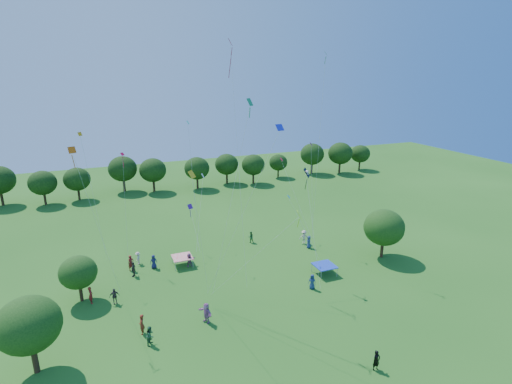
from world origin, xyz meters
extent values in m
cylinder|color=#422B19|center=(-18.83, 11.00, 1.06)|extent=(0.44, 0.44, 2.12)
ellipsoid|color=#1F4714|center=(-18.83, 11.00, 4.05)|extent=(4.54, 4.54, 4.09)
cylinder|color=#422B19|center=(-15.84, 20.16, 0.79)|extent=(0.32, 0.32, 1.57)
ellipsoid|color=#1F4714|center=(-15.84, 20.16, 3.07)|extent=(3.53, 3.53, 3.18)
cylinder|color=#422B19|center=(17.53, 16.97, 0.89)|extent=(0.37, 0.37, 1.79)
ellipsoid|color=#1F4714|center=(17.53, 16.97, 3.80)|extent=(4.74, 4.74, 4.27)
cylinder|color=#422B19|center=(-28.36, 56.56, 1.08)|extent=(0.44, 0.44, 2.15)
cylinder|color=#422B19|center=(-21.78, 54.28, 0.93)|extent=(0.38, 0.38, 1.87)
ellipsoid|color=#18370F|center=(-21.78, 54.28, 3.77)|extent=(4.48, 4.48, 4.03)
cylinder|color=#422B19|center=(-16.56, 54.89, 0.92)|extent=(0.38, 0.38, 1.84)
ellipsoid|color=#18370F|center=(-16.56, 54.89, 3.72)|extent=(4.42, 4.42, 3.98)
cylinder|color=#422B19|center=(-8.83, 57.29, 1.07)|extent=(0.44, 0.44, 2.14)
ellipsoid|color=#18370F|center=(-8.83, 57.29, 4.33)|extent=(5.14, 5.14, 4.63)
cylinder|color=#422B19|center=(-3.73, 55.12, 1.01)|extent=(0.42, 0.42, 2.03)
ellipsoid|color=#18370F|center=(-3.73, 55.12, 4.09)|extent=(4.86, 4.86, 4.37)
cylinder|color=#422B19|center=(4.25, 54.00, 0.98)|extent=(0.40, 0.40, 1.96)
ellipsoid|color=#18370F|center=(4.25, 54.00, 3.96)|extent=(4.71, 4.71, 4.24)
cylinder|color=#422B19|center=(10.62, 55.53, 0.96)|extent=(0.39, 0.39, 1.91)
ellipsoid|color=#18370F|center=(10.62, 55.53, 3.87)|extent=(4.59, 4.59, 4.13)
cylinder|color=#422B19|center=(15.42, 53.36, 0.94)|extent=(0.39, 0.39, 1.89)
ellipsoid|color=#18370F|center=(15.42, 53.36, 3.82)|extent=(4.54, 4.54, 4.08)
cylinder|color=#422B19|center=(22.08, 55.90, 0.79)|extent=(0.33, 0.33, 1.58)
ellipsoid|color=#18370F|center=(22.08, 55.90, 3.20)|extent=(3.80, 3.80, 3.42)
cylinder|color=#422B19|center=(30.27, 56.13, 1.07)|extent=(0.44, 0.44, 2.13)
ellipsoid|color=#18370F|center=(30.27, 56.13, 4.31)|extent=(5.12, 5.12, 4.61)
cylinder|color=#422B19|center=(36.10, 54.14, 1.09)|extent=(0.45, 0.45, 2.18)
ellipsoid|color=#18370F|center=(36.10, 54.14, 4.41)|extent=(5.24, 5.24, 4.72)
cylinder|color=#422B19|center=(42.14, 55.19, 0.91)|extent=(0.37, 0.37, 1.81)
ellipsoid|color=#18370F|center=(42.14, 55.19, 3.66)|extent=(4.35, 4.35, 3.91)
cube|color=red|center=(-5.16, 23.80, 1.05)|extent=(2.20, 2.20, 0.08)
cylinder|color=#999999|center=(-6.16, 22.80, 0.55)|extent=(0.05, 0.05, 1.10)
cylinder|color=#999999|center=(-4.16, 22.80, 0.55)|extent=(0.05, 0.05, 1.10)
cylinder|color=#999999|center=(-6.16, 24.80, 0.55)|extent=(0.05, 0.05, 1.10)
cylinder|color=#999999|center=(-4.16, 24.80, 0.55)|extent=(0.05, 0.05, 1.10)
cube|color=#1C3BB7|center=(8.87, 15.85, 1.05)|extent=(2.20, 2.20, 0.08)
cylinder|color=#999999|center=(7.87, 14.85, 0.55)|extent=(0.05, 0.05, 1.10)
cylinder|color=#999999|center=(9.87, 14.85, 0.55)|extent=(0.05, 0.05, 1.10)
cylinder|color=#999999|center=(7.87, 16.85, 0.55)|extent=(0.05, 0.05, 1.10)
cylinder|color=#999999|center=(9.87, 16.85, 0.55)|extent=(0.05, 0.05, 1.10)
imported|color=black|center=(4.66, 1.65, 0.82)|extent=(0.61, 0.40, 1.64)
imported|color=#1A1C4D|center=(-8.31, 24.32, 0.81)|extent=(0.82, 0.48, 1.62)
imported|color=maroon|center=(-10.73, 24.74, 0.91)|extent=(0.78, 0.64, 1.81)
imported|color=#29602C|center=(4.48, 26.84, 0.76)|extent=(0.78, 0.46, 1.52)
imported|color=beige|center=(10.74, 23.91, 0.91)|extent=(1.30, 0.95, 1.82)
imported|color=#3A352F|center=(-10.62, 23.26, 0.85)|extent=(0.85, 1.10, 1.71)
imported|color=#975885|center=(-4.47, 23.25, 0.81)|extent=(1.52, 0.60, 1.61)
imported|color=navy|center=(6.07, 13.65, 0.80)|extent=(0.84, 0.88, 1.61)
imported|color=maroon|center=(-11.00, 12.67, 0.91)|extent=(0.57, 0.76, 1.81)
imported|color=#214D30|center=(-10.51, 11.00, 0.83)|extent=(0.81, 0.93, 1.66)
imported|color=beige|center=(-9.84, 26.05, 0.75)|extent=(0.82, 1.08, 1.51)
imported|color=#433736|center=(-12.87, 18.39, 0.81)|extent=(0.98, 0.50, 1.61)
imported|color=#AA639D|center=(-5.50, 12.21, 0.94)|extent=(1.28, 1.86, 1.88)
imported|color=navy|center=(10.66, 22.49, 0.81)|extent=(0.90, 0.83, 1.62)
imported|color=maroon|center=(-14.96, 19.36, 0.87)|extent=(0.51, 0.71, 1.74)
cube|color=black|center=(6.68, 16.71, 11.53)|extent=(1.07, 1.15, 0.87)
cube|color=black|center=(6.68, 16.76, 10.30)|extent=(0.09, 0.27, 1.18)
sphere|color=white|center=(6.68, 16.65, 11.63)|extent=(0.32, 0.32, 0.32)
cylinder|color=white|center=(6.68, 16.65, 11.35)|extent=(0.24, 0.45, 0.30)
cylinder|color=white|center=(6.68, 16.65, 11.35)|extent=(0.24, 0.45, 0.30)
cylinder|color=beige|center=(6.19, 14.09, 6.20)|extent=(1.01, 5.26, 9.82)
cube|color=red|center=(0.59, 22.27, 24.25)|extent=(0.68, 0.86, 0.67)
cube|color=red|center=(0.59, 22.32, 22.27)|extent=(0.28, 0.62, 2.94)
cylinder|color=beige|center=(-0.12, 18.29, 12.61)|extent=(1.43, 7.97, 22.63)
cube|color=red|center=(-10.34, 27.55, 12.74)|extent=(0.47, 0.46, 0.30)
cube|color=red|center=(-10.34, 27.60, 11.83)|extent=(0.09, 0.30, 1.30)
cylinder|color=beige|center=(-10.65, 26.38, 6.94)|extent=(0.63, 2.35, 11.28)
cube|color=orange|center=(-14.31, 26.26, 15.35)|extent=(0.45, 0.41, 0.38)
cylinder|color=beige|center=(-13.73, 25.89, 8.24)|extent=(1.18, 0.77, 13.88)
cube|color=gold|center=(-6.45, 11.07, 13.95)|extent=(0.70, 0.71, 0.54)
cylinder|color=beige|center=(-5.50, 12.98, 7.49)|extent=(1.91, 3.83, 12.39)
cube|color=#247715|center=(11.01, 21.17, 23.29)|extent=(0.52, 0.59, 0.43)
cube|color=#247715|center=(11.01, 21.22, 22.59)|extent=(0.10, 0.18, 0.75)
cylinder|color=beige|center=(10.98, 21.74, 12.19)|extent=(0.08, 1.15, 21.78)
cube|color=#1120B1|center=(-0.21, 8.83, 17.46)|extent=(0.64, 0.49, 0.45)
cylinder|color=beige|center=(-2.43, 11.79, 9.26)|extent=(4.48, 5.95, 15.93)
cube|color=#7B1684|center=(11.17, 23.79, 13.03)|extent=(0.34, 0.51, 0.41)
cylinder|color=beige|center=(11.17, 23.08, 7.07)|extent=(0.02, 1.44, 11.53)
cube|color=silver|center=(-0.93, 29.37, 8.93)|extent=(0.49, 0.66, 0.53)
cylinder|color=beige|center=(-2.19, 26.66, 4.99)|extent=(2.55, 5.44, 7.39)
cube|color=#0ED6A1|center=(-2.96, 27.28, 15.88)|extent=(0.40, 0.51, 0.39)
cylinder|color=beige|center=(-3.01, 25.71, 8.49)|extent=(0.13, 3.15, 14.39)
cube|color=red|center=(9.58, 28.62, 10.32)|extent=(0.56, 0.58, 0.37)
cylinder|color=beige|center=(10.25, 25.44, 5.71)|extent=(1.36, 6.38, 8.82)
cube|color=#DC540B|center=(-14.77, 16.88, 15.40)|extent=(0.63, 0.46, 0.51)
cube|color=#DC540B|center=(-14.77, 16.93, 14.43)|extent=(0.17, 0.27, 1.20)
cylinder|color=beige|center=(-13.53, 17.55, 8.23)|extent=(2.50, 1.37, 13.86)
cube|color=#CEFF16|center=(1.31, 8.22, 10.64)|extent=(0.45, 0.62, 0.51)
cube|color=#CEFF16|center=(1.31, 8.27, 9.88)|extent=(0.13, 0.19, 0.79)
cylinder|color=beige|center=(-1.56, 11.29, 5.85)|extent=(5.75, 6.17, 9.12)
cube|color=#188844|center=(-0.95, 12.99, 19.04)|extent=(0.71, 0.71, 0.60)
cube|color=#188844|center=(-0.95, 13.04, 18.18)|extent=(0.06, 0.20, 0.86)
cylinder|color=beige|center=(-2.56, 13.79, 10.03)|extent=(3.25, 1.63, 17.46)
cube|color=#1684E4|center=(6.21, 19.67, 8.17)|extent=(0.41, 0.48, 0.34)
cylinder|color=beige|center=(7.28, 17.48, 4.65)|extent=(2.15, 4.41, 6.71)
cube|color=#521583|center=(-3.10, 27.68, 5.67)|extent=(0.71, 0.57, 0.54)
cube|color=#521583|center=(-3.10, 27.73, 4.74)|extent=(0.14, 0.25, 1.06)
cylinder|color=beige|center=(-3.08, 25.71, 3.35)|extent=(0.07, 3.96, 4.12)
camera|label=1|loc=(-12.98, -17.89, 21.42)|focal=28.00mm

